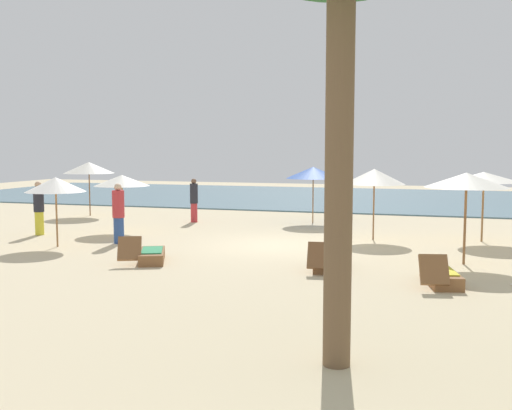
{
  "coord_description": "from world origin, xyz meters",
  "views": [
    {
      "loc": [
        4.4,
        -16.65,
        2.89
      ],
      "look_at": [
        -0.94,
        0.92,
        1.1
      ],
      "focal_mm": 41.13,
      "sensor_mm": 36.0,
      "label": 1
    }
  ],
  "objects_px": {
    "lounger_4": "(440,276)",
    "lounger_2": "(150,255)",
    "umbrella_1": "(313,173)",
    "umbrella_3": "(466,180)",
    "umbrella_4": "(122,181)",
    "umbrella_6": "(89,168)",
    "umbrella_7": "(484,177)",
    "person_2": "(194,200)",
    "lounger_5": "(327,262)",
    "person_1": "(39,208)",
    "umbrella_5": "(56,185)",
    "umbrella_0": "(374,177)",
    "person_0": "(118,213)"
  },
  "relations": [
    {
      "from": "person_0",
      "to": "person_1",
      "type": "relative_size",
      "value": 1.02
    },
    {
      "from": "umbrella_4",
      "to": "person_0",
      "type": "height_order",
      "value": "umbrella_4"
    },
    {
      "from": "umbrella_0",
      "to": "lounger_5",
      "type": "bearing_deg",
      "value": -96.96
    },
    {
      "from": "umbrella_7",
      "to": "umbrella_3",
      "type": "bearing_deg",
      "value": -100.06
    },
    {
      "from": "umbrella_4",
      "to": "person_0",
      "type": "distance_m",
      "value": 2.67
    },
    {
      "from": "umbrella_0",
      "to": "lounger_4",
      "type": "distance_m",
      "value": 6.39
    },
    {
      "from": "umbrella_6",
      "to": "person_1",
      "type": "xyz_separation_m",
      "value": [
        1.53,
        -5.4,
        -1.15
      ]
    },
    {
      "from": "umbrella_0",
      "to": "umbrella_5",
      "type": "distance_m",
      "value": 9.63
    },
    {
      "from": "umbrella_4",
      "to": "person_1",
      "type": "bearing_deg",
      "value": -147.29
    },
    {
      "from": "umbrella_5",
      "to": "person_2",
      "type": "xyz_separation_m",
      "value": [
        1.59,
        6.49,
        -0.96
      ]
    },
    {
      "from": "umbrella_5",
      "to": "umbrella_7",
      "type": "xyz_separation_m",
      "value": [
        12.0,
        4.66,
        0.17
      ]
    },
    {
      "from": "umbrella_3",
      "to": "person_0",
      "type": "relative_size",
      "value": 1.25
    },
    {
      "from": "umbrella_3",
      "to": "umbrella_7",
      "type": "height_order",
      "value": "umbrella_3"
    },
    {
      "from": "lounger_5",
      "to": "umbrella_0",
      "type": "bearing_deg",
      "value": 83.04
    },
    {
      "from": "umbrella_7",
      "to": "umbrella_4",
      "type": "bearing_deg",
      "value": -173.56
    },
    {
      "from": "umbrella_1",
      "to": "person_0",
      "type": "bearing_deg",
      "value": -125.79
    },
    {
      "from": "umbrella_5",
      "to": "lounger_4",
      "type": "bearing_deg",
      "value": -9.31
    },
    {
      "from": "umbrella_1",
      "to": "umbrella_7",
      "type": "height_order",
      "value": "umbrella_1"
    },
    {
      "from": "lounger_4",
      "to": "lounger_2",
      "type": "bearing_deg",
      "value": 176.21
    },
    {
      "from": "umbrella_6",
      "to": "lounger_5",
      "type": "bearing_deg",
      "value": -34.78
    },
    {
      "from": "umbrella_3",
      "to": "lounger_4",
      "type": "height_order",
      "value": "umbrella_3"
    },
    {
      "from": "umbrella_3",
      "to": "person_2",
      "type": "height_order",
      "value": "umbrella_3"
    },
    {
      "from": "lounger_4",
      "to": "person_1",
      "type": "xyz_separation_m",
      "value": [
        -12.75,
        3.62,
        0.73
      ]
    },
    {
      "from": "umbrella_4",
      "to": "umbrella_7",
      "type": "relative_size",
      "value": 0.9
    },
    {
      "from": "lounger_5",
      "to": "person_1",
      "type": "bearing_deg",
      "value": 164.98
    },
    {
      "from": "umbrella_5",
      "to": "person_1",
      "type": "distance_m",
      "value": 2.9
    },
    {
      "from": "umbrella_4",
      "to": "umbrella_0",
      "type": "bearing_deg",
      "value": 4.75
    },
    {
      "from": "umbrella_0",
      "to": "umbrella_1",
      "type": "bearing_deg",
      "value": 126.86
    },
    {
      "from": "umbrella_0",
      "to": "umbrella_6",
      "type": "height_order",
      "value": "umbrella_6"
    },
    {
      "from": "person_1",
      "to": "umbrella_0",
      "type": "bearing_deg",
      "value": 11.41
    },
    {
      "from": "lounger_2",
      "to": "umbrella_3",
      "type": "bearing_deg",
      "value": 14.67
    },
    {
      "from": "umbrella_1",
      "to": "lounger_2",
      "type": "distance_m",
      "value": 9.36
    },
    {
      "from": "umbrella_6",
      "to": "umbrella_4",
      "type": "bearing_deg",
      "value": -45.83
    },
    {
      "from": "umbrella_0",
      "to": "lounger_5",
      "type": "relative_size",
      "value": 1.32
    },
    {
      "from": "lounger_4",
      "to": "person_0",
      "type": "xyz_separation_m",
      "value": [
        -9.31,
        2.84,
        0.74
      ]
    },
    {
      "from": "umbrella_5",
      "to": "person_1",
      "type": "height_order",
      "value": "umbrella_5"
    },
    {
      "from": "umbrella_7",
      "to": "person_1",
      "type": "height_order",
      "value": "umbrella_7"
    },
    {
      "from": "umbrella_3",
      "to": "umbrella_7",
      "type": "distance_m",
      "value": 4.01
    },
    {
      "from": "umbrella_1",
      "to": "umbrella_7",
      "type": "bearing_deg",
      "value": -26.27
    },
    {
      "from": "umbrella_1",
      "to": "umbrella_3",
      "type": "relative_size",
      "value": 0.95
    },
    {
      "from": "umbrella_0",
      "to": "umbrella_1",
      "type": "height_order",
      "value": "umbrella_0"
    },
    {
      "from": "umbrella_6",
      "to": "person_0",
      "type": "xyz_separation_m",
      "value": [
        4.97,
        -6.18,
        -1.13
      ]
    },
    {
      "from": "lounger_4",
      "to": "umbrella_7",
      "type": "bearing_deg",
      "value": 78.72
    },
    {
      "from": "umbrella_1",
      "to": "umbrella_7",
      "type": "xyz_separation_m",
      "value": [
        5.91,
        -2.92,
        0.05
      ]
    },
    {
      "from": "umbrella_3",
      "to": "person_1",
      "type": "height_order",
      "value": "umbrella_3"
    },
    {
      "from": "umbrella_4",
      "to": "person_1",
      "type": "xyz_separation_m",
      "value": [
        -2.28,
        -1.47,
        -0.87
      ]
    },
    {
      "from": "person_2",
      "to": "umbrella_0",
      "type": "bearing_deg",
      "value": -18.91
    },
    {
      "from": "umbrella_4",
      "to": "umbrella_6",
      "type": "bearing_deg",
      "value": 134.17
    },
    {
      "from": "umbrella_1",
      "to": "person_0",
      "type": "distance_m",
      "value": 8.07
    },
    {
      "from": "umbrella_0",
      "to": "umbrella_5",
      "type": "bearing_deg",
      "value": -155.21
    }
  ]
}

